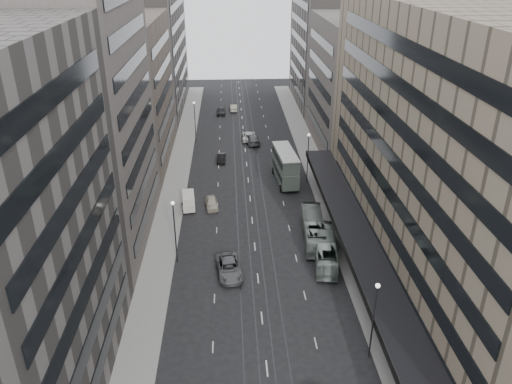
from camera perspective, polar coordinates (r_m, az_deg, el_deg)
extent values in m
plane|color=black|center=(52.73, 0.75, -14.88)|extent=(220.00, 220.00, 0.00)
cube|color=gray|center=(85.98, 7.08, 2.01)|extent=(4.00, 125.00, 0.15)
cube|color=gray|center=(85.18, -9.03, 1.65)|extent=(4.00, 125.00, 0.15)
cube|color=#7E735C|center=(57.15, 22.37, 3.96)|extent=(15.00, 60.00, 30.00)
cube|color=black|center=(58.64, 12.09, -6.06)|extent=(4.40, 60.00, 0.50)
cube|color=#534C48|center=(97.72, 11.64, 11.97)|extent=(15.00, 28.00, 24.00)
cube|color=#605B56|center=(126.02, 8.38, 16.14)|extent=(15.00, 32.00, 28.00)
cube|color=#534C48|center=(64.22, -20.11, 8.49)|extent=(15.00, 26.00, 34.00)
cube|color=#695B52|center=(90.63, -15.19, 10.88)|extent=(15.00, 28.00, 25.00)
cube|color=#605B56|center=(122.12, -12.33, 15.54)|extent=(15.00, 38.00, 28.00)
cylinder|color=#262628|center=(47.93, 13.23, -14.34)|extent=(0.16, 0.16, 8.00)
sphere|color=silver|center=(45.45, 13.75, -10.36)|extent=(0.44, 0.44, 0.44)
cylinder|color=#262628|center=(81.82, 5.93, 3.80)|extent=(0.16, 0.16, 8.00)
sphere|color=silver|center=(80.40, 6.06, 6.51)|extent=(0.44, 0.44, 0.44)
cylinder|color=#262628|center=(60.53, -9.23, -4.72)|extent=(0.16, 0.16, 8.00)
sphere|color=silver|center=(58.59, -9.51, -1.26)|extent=(0.44, 0.44, 0.44)
cylinder|color=#262628|center=(99.92, -6.98, 7.83)|extent=(0.16, 0.16, 8.00)
sphere|color=silver|center=(98.75, -7.11, 10.09)|extent=(0.44, 0.44, 0.44)
imported|color=gray|center=(62.05, 7.93, -6.53)|extent=(3.91, 10.80, 2.94)
imported|color=gray|center=(66.06, 6.56, -4.20)|extent=(3.43, 11.41, 3.13)
cube|color=slate|center=(82.18, 3.35, 2.34)|extent=(3.59, 10.07, 2.52)
cube|color=slate|center=(81.28, 3.39, 3.87)|extent=(3.50, 9.67, 2.19)
cube|color=silver|center=(80.86, 3.41, 4.63)|extent=(3.59, 10.07, 0.13)
cylinder|color=black|center=(79.28, 2.85, 0.45)|extent=(0.40, 1.12, 1.10)
cylinder|color=black|center=(79.81, 4.79, 0.56)|extent=(0.40, 1.12, 1.10)
cylinder|color=black|center=(85.65, 1.97, 2.45)|extent=(0.40, 1.12, 1.10)
cylinder|color=black|center=(86.14, 3.77, 2.55)|extent=(0.40, 1.12, 1.10)
cube|color=silver|center=(74.24, -7.70, -1.30)|extent=(2.14, 4.03, 1.19)
cube|color=silver|center=(73.77, -7.75, -0.56)|extent=(2.10, 3.95, 0.94)
cylinder|color=black|center=(73.38, -8.31, -2.21)|extent=(0.24, 0.63, 0.62)
cylinder|color=black|center=(73.39, -6.96, -2.11)|extent=(0.24, 0.63, 0.62)
cylinder|color=black|center=(75.65, -8.37, -1.32)|extent=(0.24, 0.63, 0.62)
cylinder|color=black|center=(75.67, -7.05, -1.22)|extent=(0.24, 0.63, 0.62)
imported|color=#5E5F61|center=(59.35, -3.09, -8.67)|extent=(3.57, 6.37, 1.68)
imported|color=beige|center=(74.32, -5.11, -1.28)|extent=(2.21, 4.51, 1.48)
imported|color=black|center=(90.85, -3.98, 3.89)|extent=(1.58, 4.15, 1.35)
imported|color=silver|center=(101.51, -0.83, 6.41)|extent=(2.87, 6.00, 1.65)
imported|color=#535355|center=(99.62, -0.40, 6.06)|extent=(3.18, 6.19, 1.72)
imported|color=black|center=(118.72, -4.00, 9.23)|extent=(2.15, 4.99, 1.68)
imported|color=#A6A189|center=(121.45, -2.56, 9.61)|extent=(1.64, 4.64, 1.53)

